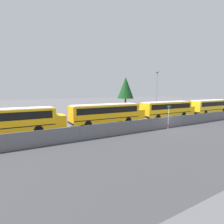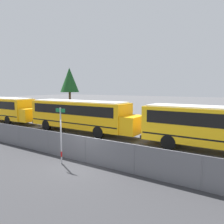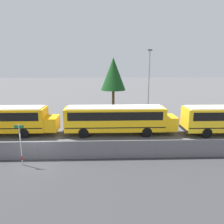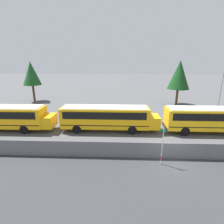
{
  "view_description": "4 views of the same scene",
  "coord_description": "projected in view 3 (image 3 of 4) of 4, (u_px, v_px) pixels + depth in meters",
  "views": [
    {
      "loc": [
        -18.18,
        -16.33,
        4.96
      ],
      "look_at": [
        -5.7,
        5.38,
        1.94
      ],
      "focal_mm": 28.0,
      "sensor_mm": 36.0,
      "label": 1
    },
    {
      "loc": [
        7.92,
        -9.23,
        4.23
      ],
      "look_at": [
        -2.36,
        6.33,
        2.18
      ],
      "focal_mm": 35.0,
      "sensor_mm": 36.0,
      "label": 2
    },
    {
      "loc": [
        5.26,
        -16.34,
        7.54
      ],
      "look_at": [
        6.05,
        6.39,
        2.41
      ],
      "focal_mm": 35.0,
      "sensor_mm": 36.0,
      "label": 3
    },
    {
      "loc": [
        -4.57,
        -13.86,
        8.37
      ],
      "look_at": [
        -5.39,
        6.28,
        2.39
      ],
      "focal_mm": 28.0,
      "sensor_mm": 36.0,
      "label": 4
    }
  ],
  "objects": [
    {
      "name": "school_bus_2",
      "position": [
        117.0,
        118.0,
        23.29
      ],
      "size": [
        11.92,
        2.49,
        3.03
      ],
      "color": "yellow",
      "rests_on": "ground_plane"
    },
    {
      "name": "ground_plane",
      "position": [
        39.0,
        160.0,
        17.42
      ],
      "size": [
        200.0,
        200.0,
        0.0
      ],
      "primitive_type": "plane",
      "color": "#4C4C4F"
    },
    {
      "name": "road_strip",
      "position": [
        6.0,
        208.0,
        11.57
      ],
      "size": [
        96.51,
        12.0,
        0.01
      ],
      "color": "#333335",
      "rests_on": "ground_plane"
    },
    {
      "name": "fence",
      "position": [
        38.0,
        150.0,
        17.24
      ],
      "size": [
        62.58,
        0.07,
        1.51
      ],
      "color": "#9EA0A5",
      "rests_on": "ground_plane"
    },
    {
      "name": "light_pole",
      "position": [
        149.0,
        81.0,
        30.56
      ],
      "size": [
        0.6,
        0.24,
        9.35
      ],
      "color": "gray",
      "rests_on": "ground_plane"
    },
    {
      "name": "street_sign",
      "position": [
        21.0,
        144.0,
        16.15
      ],
      "size": [
        0.7,
        0.09,
        3.16
      ],
      "color": "#B7B7BC",
      "rests_on": "ground_plane"
    },
    {
      "name": "tree_0",
      "position": [
        113.0,
        74.0,
        36.07
      ],
      "size": [
        4.1,
        4.1,
        8.42
      ],
      "color": "#51381E",
      "rests_on": "ground_plane"
    }
  ]
}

